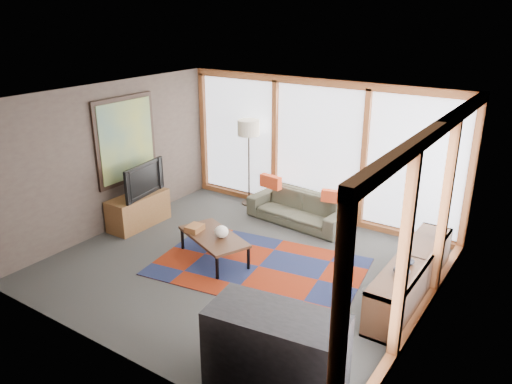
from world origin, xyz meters
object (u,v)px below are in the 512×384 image
Objects in this scene: sofa at (299,208)px; bar_counter at (276,351)px; television at (140,179)px; bookshelf at (411,277)px; floor_lamp at (249,163)px; coffee_table at (214,247)px; tv_console at (139,210)px.

sofa is 1.35× the size of bar_counter.
bookshelf is at bearing -95.03° from television.
floor_lamp is 2.53m from coffee_table.
floor_lamp reaches higher than coffee_table.
television reaches higher than tv_console.
coffee_table is 2.98m from bar_counter.
tv_console is 0.82× the size of bar_counter.
floor_lamp is at bearing 174.15° from sofa.
floor_lamp reaches higher than television.
bar_counter reaches higher than tv_console.
bookshelf is 2.11× the size of tv_console.
television is (-4.84, -0.31, 0.58)m from bookshelf.
bar_counter is at bearing -39.26° from coffee_table.
bar_counter reaches higher than bookshelf.
sofa is 1.11× the size of floor_lamp.
tv_console is at bearing -138.44° from sofa.
bookshelf is at bearing -23.12° from floor_lamp.
bookshelf is at bearing -22.99° from sofa.
bookshelf is at bearing 12.46° from coffee_table.
floor_lamp is 2.34m from tv_console.
floor_lamp is 1.39× the size of coffee_table.
sofa is 0.78× the size of bookshelf.
floor_lamp is 0.70× the size of bookshelf.
coffee_table is 2.99m from bookshelf.
tv_console reaches higher than coffee_table.
sofa is at bearing 36.01° from tv_console.
floor_lamp is at bearing 156.88° from bookshelf.
bar_counter reaches higher than coffee_table.
sofa is at bearing -62.97° from television.
tv_console is at bearing 127.12° from television.
bar_counter is (4.22, -2.21, -0.44)m from television.
bookshelf is (2.92, 0.65, 0.10)m from coffee_table.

